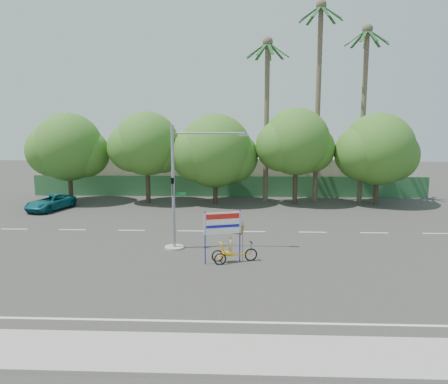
{
  "coord_description": "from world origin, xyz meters",
  "views": [
    {
      "loc": [
        1.35,
        -20.01,
        7.17
      ],
      "look_at": [
        0.41,
        2.66,
        3.5
      ],
      "focal_mm": 35.0,
      "sensor_mm": 36.0,
      "label": 1
    }
  ],
  "objects": [
    {
      "name": "ground",
      "position": [
        0.0,
        0.0,
        0.0
      ],
      "size": [
        120.0,
        120.0,
        0.0
      ],
      "primitive_type": "plane",
      "color": "#33302D",
      "rests_on": "ground"
    },
    {
      "name": "sidewalk_near",
      "position": [
        0.0,
        -7.5,
        0.06
      ],
      "size": [
        50.0,
        2.4,
        0.12
      ],
      "primitive_type": "cube",
      "color": "gray",
      "rests_on": "ground"
    },
    {
      "name": "fence",
      "position": [
        0.0,
        21.5,
        1.0
      ],
      "size": [
        38.0,
        0.08,
        2.0
      ],
      "primitive_type": "cube",
      "color": "#336B3D",
      "rests_on": "ground"
    },
    {
      "name": "building_left",
      "position": [
        -10.0,
        26.0,
        2.0
      ],
      "size": [
        12.0,
        8.0,
        4.0
      ],
      "primitive_type": "cube",
      "color": "beige",
      "rests_on": "ground"
    },
    {
      "name": "building_right",
      "position": [
        8.0,
        26.0,
        1.8
      ],
      "size": [
        14.0,
        8.0,
        3.6
      ],
      "primitive_type": "cube",
      "color": "beige",
      "rests_on": "ground"
    },
    {
      "name": "tree_far_left",
      "position": [
        -14.05,
        18.0,
        4.76
      ],
      "size": [
        7.14,
        6.0,
        7.96
      ],
      "color": "#473828",
      "rests_on": "ground"
    },
    {
      "name": "tree_left",
      "position": [
        -7.05,
        18.0,
        5.06
      ],
      "size": [
        6.66,
        5.6,
        8.07
      ],
      "color": "#473828",
      "rests_on": "ground"
    },
    {
      "name": "tree_center",
      "position": [
        -1.05,
        18.0,
        4.47
      ],
      "size": [
        7.62,
        6.4,
        7.85
      ],
      "color": "#473828",
      "rests_on": "ground"
    },
    {
      "name": "tree_right",
      "position": [
        5.95,
        18.0,
        5.24
      ],
      "size": [
        6.9,
        5.8,
        8.36
      ],
      "color": "#473828",
      "rests_on": "ground"
    },
    {
      "name": "tree_far_right",
      "position": [
        12.95,
        18.0,
        4.64
      ],
      "size": [
        7.38,
        6.2,
        7.94
      ],
      "color": "#473828",
      "rests_on": "ground"
    },
    {
      "name": "palm_tall",
      "position": [
        8.0,
        19.5,
        10.46
      ],
      "size": [
        3.73,
        3.79,
        17.45
      ],
      "color": "#70604C",
      "rests_on": "ground"
    },
    {
      "name": "palm_mid",
      "position": [
        12.0,
        19.5,
        9.4
      ],
      "size": [
        3.73,
        3.79,
        15.45
      ],
      "color": "#70604C",
      "rests_on": "ground"
    },
    {
      "name": "palm_short",
      "position": [
        3.5,
        19.5,
        8.86
      ],
      "size": [
        3.73,
        3.79,
        14.45
      ],
      "color": "#70604C",
      "rests_on": "ground"
    },
    {
      "name": "traffic_signal",
      "position": [
        -2.2,
        3.98,
        2.92
      ],
      "size": [
        4.72,
        1.1,
        7.0
      ],
      "color": "gray",
      "rests_on": "ground"
    },
    {
      "name": "trike_billboard",
      "position": [
        0.64,
        1.6,
        1.12
      ],
      "size": [
        2.74,
        1.11,
        2.78
      ],
      "rotation": [
        0.0,
        0.0,
        0.29
      ],
      "color": "black",
      "rests_on": "ground"
    },
    {
      "name": "pickup_truck",
      "position": [
        -14.33,
        14.47,
        0.63
      ],
      "size": [
        3.35,
        4.94,
        1.26
      ],
      "primitive_type": "imported",
      "rotation": [
        0.0,
        0.0,
        -0.3
      ],
      "color": "#0E5A66",
      "rests_on": "ground"
    }
  ]
}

